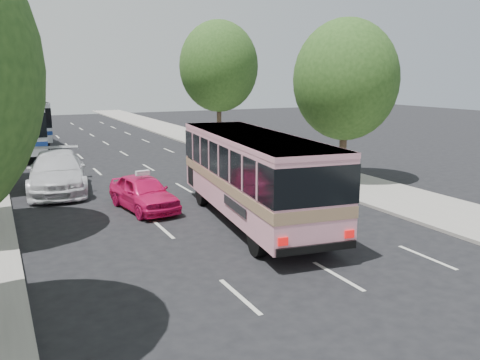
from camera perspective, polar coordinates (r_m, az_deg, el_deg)
ground at (r=15.00m, az=3.16°, el=-8.73°), size 120.00×120.00×0.00m
sidewalk_right at (r=36.11m, az=-0.50°, el=3.45°), size 4.00×90.00×0.12m
tree_right_near at (r=25.56m, az=12.02°, el=11.38°), size 5.10×5.10×7.95m
tree_right_far at (r=39.58m, az=-2.27°, el=12.97°), size 6.00×6.00×9.35m
pink_bus at (r=18.06m, az=1.41°, el=1.33°), size 3.74×10.22×3.19m
pink_taxi at (r=20.35m, az=-10.80°, el=-1.39°), size 2.18×4.28×1.40m
white_pickup at (r=24.68m, az=-19.84°, el=0.85°), size 3.19×6.37×1.77m
tour_coach_front at (r=37.77m, az=-23.20°, el=5.99°), size 3.09×11.77×3.49m
tour_coach_rear at (r=43.78m, az=-23.32°, el=6.51°), size 3.35×11.31×3.33m
taxi_roof_sign at (r=20.19m, az=-10.88°, el=0.79°), size 0.57×0.25×0.18m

